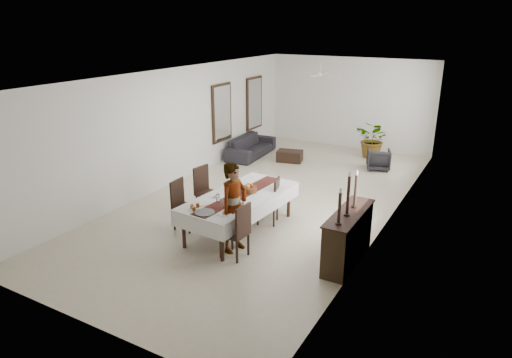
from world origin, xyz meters
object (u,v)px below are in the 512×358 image
(red_pitcher, at_px, (234,185))
(sideboard_body, at_px, (348,238))
(sofa, at_px, (251,146))
(dining_table_top, at_px, (240,197))
(woman, at_px, (234,208))

(red_pitcher, relative_size, sideboard_body, 0.13)
(red_pitcher, height_order, sofa, red_pitcher)
(dining_table_top, bearing_deg, sofa, 122.15)
(dining_table_top, bearing_deg, sideboard_body, 0.75)
(sideboard_body, xyz_separation_m, sofa, (-5.23, 5.41, -0.17))
(woman, bearing_deg, sofa, 38.78)
(dining_table_top, xyz_separation_m, sofa, (-2.75, 5.25, -0.48))
(woman, bearing_deg, dining_table_top, 35.56)
(woman, relative_size, sofa, 0.80)
(red_pitcher, xyz_separation_m, woman, (0.62, -0.98, -0.04))
(sideboard_body, bearing_deg, red_pitcher, 172.74)
(dining_table_top, relative_size, sideboard_body, 1.61)
(dining_table_top, distance_m, red_pitcher, 0.36)
(red_pitcher, relative_size, woman, 0.12)
(sofa, bearing_deg, sideboard_body, -139.94)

